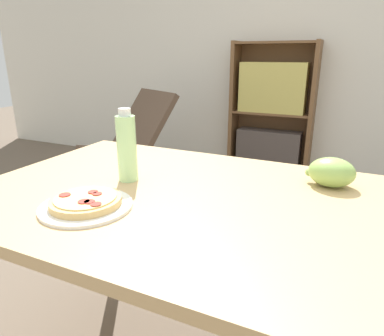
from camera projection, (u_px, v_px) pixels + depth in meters
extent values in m
cube|color=silver|center=(307.00, 41.00, 3.10)|extent=(8.00, 0.05, 2.60)
cube|color=tan|center=(189.00, 200.00, 1.07)|extent=(1.39, 0.91, 0.03)
cylinder|color=tan|center=(112.00, 219.00, 1.78)|extent=(0.06, 0.06, 0.74)
cylinder|color=white|center=(86.00, 206.00, 0.97)|extent=(0.26, 0.26, 0.01)
cylinder|color=#DBB26B|center=(86.00, 201.00, 0.96)|extent=(0.20, 0.20, 0.02)
cylinder|color=#EACC7A|center=(85.00, 197.00, 0.96)|extent=(0.17, 0.17, 0.00)
cylinder|color=#A83328|center=(97.00, 194.00, 0.98)|extent=(0.03, 0.03, 0.00)
cylinder|color=#A83328|center=(65.00, 195.00, 0.97)|extent=(0.03, 0.03, 0.00)
cylinder|color=#A83328|center=(96.00, 204.00, 0.91)|extent=(0.03, 0.03, 0.00)
cylinder|color=#A83328|center=(93.00, 192.00, 0.99)|extent=(0.03, 0.03, 0.00)
cylinder|color=#A83328|center=(89.00, 202.00, 0.92)|extent=(0.03, 0.03, 0.00)
cylinder|color=#A83328|center=(84.00, 201.00, 0.92)|extent=(0.03, 0.03, 0.00)
ellipsoid|color=#93BC5B|center=(332.00, 172.00, 1.11)|extent=(0.15, 0.11, 0.10)
sphere|color=#93BC5B|center=(336.00, 176.00, 1.12)|extent=(0.02, 0.02, 0.02)
sphere|color=#93BC5B|center=(320.00, 169.00, 1.10)|extent=(0.03, 0.03, 0.03)
sphere|color=#93BC5B|center=(324.00, 169.00, 1.15)|extent=(0.02, 0.02, 0.02)
sphere|color=#93BC5B|center=(324.00, 174.00, 1.11)|extent=(0.02, 0.02, 0.02)
sphere|color=#93BC5B|center=(317.00, 170.00, 1.17)|extent=(0.03, 0.03, 0.03)
sphere|color=#93BC5B|center=(332.00, 165.00, 1.15)|extent=(0.02, 0.02, 0.02)
sphere|color=#93BC5B|center=(342.00, 170.00, 1.10)|extent=(0.02, 0.02, 0.02)
sphere|color=#93BC5B|center=(341.00, 179.00, 1.14)|extent=(0.03, 0.03, 0.03)
sphere|color=#93BC5B|center=(309.00, 172.00, 1.16)|extent=(0.03, 0.03, 0.03)
cylinder|color=#B7EAA3|center=(127.00, 149.00, 1.15)|extent=(0.07, 0.07, 0.22)
cylinder|color=white|center=(125.00, 112.00, 1.11)|extent=(0.04, 0.04, 0.02)
cube|color=slate|center=(123.00, 186.00, 3.10)|extent=(0.74, 0.74, 0.10)
cube|color=brown|center=(116.00, 155.00, 2.94)|extent=(0.76, 0.72, 0.14)
cube|color=brown|center=(143.00, 123.00, 3.05)|extent=(0.71, 0.64, 0.55)
cube|color=brown|center=(234.00, 110.00, 3.42)|extent=(0.04, 0.25, 1.31)
cube|color=brown|center=(312.00, 116.00, 3.12)|extent=(0.04, 0.25, 1.31)
cube|color=brown|center=(274.00, 111.00, 3.37)|extent=(0.78, 0.01, 1.31)
cube|color=brown|center=(267.00, 175.00, 3.47)|extent=(0.71, 0.24, 0.02)
cube|color=#4C423D|center=(268.00, 153.00, 3.38)|extent=(0.61, 0.17, 0.46)
cube|color=brown|center=(271.00, 113.00, 3.27)|extent=(0.71, 0.24, 0.02)
cube|color=#CCBC5B|center=(273.00, 88.00, 3.18)|extent=(0.61, 0.17, 0.46)
cube|color=brown|center=(276.00, 43.00, 3.07)|extent=(0.71, 0.24, 0.02)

